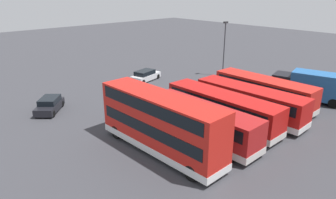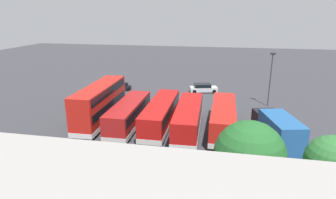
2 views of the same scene
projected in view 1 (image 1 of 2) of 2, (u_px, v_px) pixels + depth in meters
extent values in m
plane|color=#38383D|center=(151.00, 98.00, 35.09)|extent=(140.00, 140.00, 0.00)
cube|color=red|center=(264.00, 91.00, 32.38)|extent=(2.70, 10.81, 2.60)
cube|color=silver|center=(263.00, 100.00, 32.73)|extent=(2.74, 10.85, 0.55)
cube|color=black|center=(264.00, 85.00, 32.18)|extent=(2.75, 10.01, 0.90)
cube|color=black|center=(223.00, 75.00, 35.98)|extent=(2.25, 0.09, 1.10)
cylinder|color=black|center=(226.00, 94.00, 34.85)|extent=(0.32, 1.10, 1.10)
cylinder|color=black|center=(238.00, 90.00, 36.26)|extent=(0.32, 1.10, 1.10)
cylinder|color=black|center=(293.00, 114.00, 29.26)|extent=(0.32, 1.10, 1.10)
cylinder|color=black|center=(304.00, 108.00, 30.67)|extent=(0.32, 1.10, 1.10)
cube|color=#B71411|center=(250.00, 101.00, 29.42)|extent=(2.87, 10.92, 2.60)
cube|color=silver|center=(249.00, 111.00, 29.77)|extent=(2.91, 10.96, 0.55)
cube|color=black|center=(250.00, 95.00, 29.21)|extent=(2.91, 10.12, 0.90)
cube|color=black|center=(205.00, 83.00, 32.88)|extent=(2.25, 0.13, 1.10)
cylinder|color=black|center=(209.00, 104.00, 31.76)|extent=(0.33, 1.11, 1.10)
cylinder|color=black|center=(222.00, 99.00, 33.24)|extent=(0.33, 1.11, 1.10)
cylinder|color=black|center=(283.00, 128.00, 26.35)|extent=(0.33, 1.11, 1.10)
cylinder|color=black|center=(295.00, 121.00, 27.82)|extent=(0.33, 1.11, 1.10)
cube|color=#B71411|center=(222.00, 108.00, 27.84)|extent=(2.59, 11.25, 2.60)
cube|color=silver|center=(221.00, 118.00, 28.19)|extent=(2.63, 11.30, 0.55)
cube|color=black|center=(222.00, 101.00, 27.63)|extent=(2.65, 10.46, 0.90)
cube|color=black|center=(178.00, 87.00, 31.53)|extent=(2.25, 0.07, 1.10)
cylinder|color=black|center=(180.00, 109.00, 30.41)|extent=(0.30, 1.10, 1.10)
cylinder|color=black|center=(195.00, 104.00, 31.84)|extent=(0.30, 1.10, 1.10)
cylinder|color=black|center=(255.00, 138.00, 24.58)|extent=(0.30, 1.10, 1.10)
cylinder|color=black|center=(270.00, 130.00, 26.02)|extent=(0.30, 1.10, 1.10)
cube|color=#A51919|center=(202.00, 121.00, 25.00)|extent=(2.64, 10.18, 2.60)
cube|color=silver|center=(202.00, 133.00, 25.35)|extent=(2.68, 10.22, 0.55)
cube|color=black|center=(203.00, 114.00, 24.80)|extent=(2.69, 9.38, 0.90)
cube|color=black|center=(160.00, 99.00, 28.31)|extent=(2.25, 0.08, 1.10)
cylinder|color=black|center=(162.00, 124.00, 27.18)|extent=(0.31, 1.10, 1.10)
cylinder|color=black|center=(180.00, 117.00, 28.63)|extent=(0.31, 1.10, 1.10)
cylinder|color=black|center=(230.00, 155.00, 22.13)|extent=(0.31, 1.10, 1.10)
cylinder|color=black|center=(248.00, 145.00, 23.58)|extent=(0.31, 1.10, 1.10)
cube|color=red|center=(160.00, 122.00, 22.88)|extent=(2.80, 11.20, 4.20)
cube|color=silver|center=(161.00, 144.00, 23.50)|extent=(2.84, 11.24, 0.55)
cube|color=black|center=(160.00, 125.00, 22.95)|extent=(2.84, 10.40, 0.90)
cube|color=black|center=(160.00, 103.00, 22.37)|extent=(2.84, 10.40, 0.90)
cube|color=black|center=(117.00, 105.00, 26.75)|extent=(2.25, 0.11, 1.10)
cylinder|color=black|center=(116.00, 132.00, 25.63)|extent=(0.32, 1.11, 1.10)
cylinder|color=black|center=(138.00, 124.00, 27.09)|extent=(0.32, 1.11, 1.10)
cylinder|color=black|center=(191.00, 173.00, 19.97)|extent=(0.32, 1.11, 1.10)
cylinder|color=black|center=(213.00, 160.00, 21.43)|extent=(0.32, 1.11, 1.10)
cube|color=#235999|center=(319.00, 86.00, 33.42)|extent=(3.73, 5.94, 2.80)
cube|color=black|center=(283.00, 83.00, 35.48)|extent=(2.90, 2.53, 2.20)
cylinder|color=black|center=(279.00, 94.00, 34.94)|extent=(0.51, 1.04, 1.00)
cylinder|color=black|center=(284.00, 89.00, 36.71)|extent=(0.51, 1.04, 1.00)
cylinder|color=black|center=(333.00, 103.00, 32.07)|extent=(0.51, 1.04, 1.00)
cylinder|color=black|center=(336.00, 97.00, 33.84)|extent=(0.51, 1.04, 1.00)
cube|color=silver|center=(146.00, 77.00, 41.55)|extent=(4.76, 2.81, 0.70)
cube|color=black|center=(145.00, 73.00, 41.18)|extent=(2.99, 2.23, 0.55)
cylinder|color=black|center=(148.00, 75.00, 43.31)|extent=(0.67, 0.37, 0.64)
cylinder|color=black|center=(158.00, 76.00, 42.48)|extent=(0.67, 0.37, 0.64)
cylinder|color=black|center=(133.00, 80.00, 40.77)|extent=(0.67, 0.37, 0.64)
cylinder|color=black|center=(143.00, 82.00, 39.93)|extent=(0.67, 0.37, 0.64)
cube|color=black|center=(50.00, 107.00, 31.13)|extent=(4.00, 4.14, 0.70)
cube|color=black|center=(49.00, 100.00, 31.10)|extent=(2.81, 2.86, 0.55)
cylinder|color=black|center=(53.00, 114.00, 29.90)|extent=(0.59, 0.62, 0.64)
cylinder|color=black|center=(36.00, 114.00, 29.90)|extent=(0.59, 0.62, 0.64)
cylinder|color=black|center=(62.00, 104.00, 32.50)|extent=(0.59, 0.62, 0.64)
cylinder|color=black|center=(47.00, 104.00, 32.49)|extent=(0.59, 0.62, 0.64)
cylinder|color=#38383D|center=(224.00, 50.00, 42.66)|extent=(0.16, 0.16, 7.26)
cube|color=#262628|center=(226.00, 22.00, 41.37)|extent=(0.70, 0.30, 0.24)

